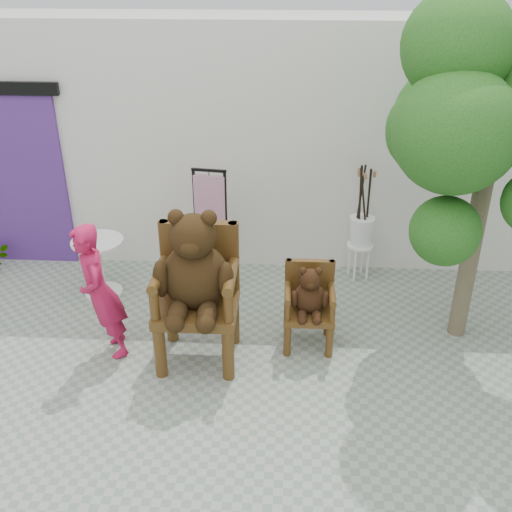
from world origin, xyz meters
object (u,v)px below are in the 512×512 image
(cafe_table, at_px, (100,261))
(chair_big, at_px, (196,277))
(stool_bucket, at_px, (361,231))
(display_stand, at_px, (212,244))
(chair_small, at_px, (309,298))
(tree, at_px, (479,121))
(person, at_px, (100,292))

(cafe_table, bearing_deg, chair_big, -41.11)
(cafe_table, distance_m, stool_bucket, 3.14)
(display_stand, distance_m, stool_bucket, 1.82)
(chair_small, xyz_separation_m, display_stand, (-1.13, 1.08, 0.04))
(cafe_table, xyz_separation_m, display_stand, (1.29, 0.22, 0.14))
(stool_bucket, bearing_deg, tree, -58.08)
(chair_big, xyz_separation_m, person, (-0.95, 0.01, -0.21))
(chair_big, relative_size, display_stand, 1.08)
(stool_bucket, bearing_deg, cafe_table, -169.56)
(tree, bearing_deg, chair_small, -172.67)
(chair_big, height_order, stool_bucket, chair_big)
(chair_big, relative_size, person, 1.13)
(cafe_table, distance_m, display_stand, 1.32)
(person, relative_size, cafe_table, 2.05)
(chair_big, xyz_separation_m, cafe_table, (-1.33, 1.16, -0.49))
(display_stand, bearing_deg, stool_bucket, 18.75)
(chair_small, height_order, display_stand, display_stand)
(chair_big, bearing_deg, chair_small, 14.75)
(chair_small, distance_m, person, 2.08)
(chair_small, relative_size, stool_bucket, 0.63)
(tree, bearing_deg, stool_bucket, 121.92)
(person, distance_m, stool_bucket, 3.20)
(cafe_table, height_order, stool_bucket, stool_bucket)
(stool_bucket, xyz_separation_m, tree, (0.78, -1.25, 1.70))
(tree, bearing_deg, person, -172.34)
(person, xyz_separation_m, stool_bucket, (2.70, 1.72, -0.08))
(cafe_table, height_order, tree, tree)
(chair_small, xyz_separation_m, tree, (1.43, 0.18, 1.79))
(stool_bucket, height_order, tree, tree)
(chair_small, distance_m, tree, 2.30)
(cafe_table, bearing_deg, tree, -10.04)
(cafe_table, height_order, display_stand, display_stand)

